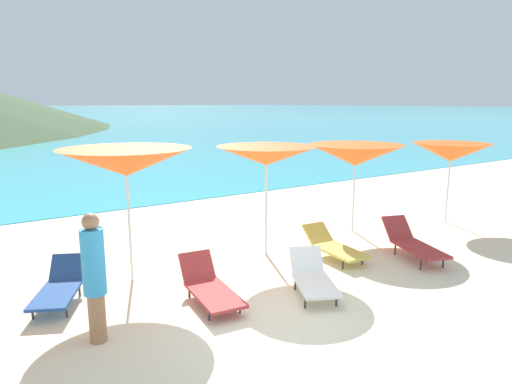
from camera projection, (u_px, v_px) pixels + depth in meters
name	position (u px, v px, depth m)	size (l,w,h in m)	color
ground_plane	(97.00, 205.00, 14.85)	(50.00, 100.00, 0.30)	beige
umbrella_2	(126.00, 162.00, 7.79)	(2.43, 2.43, 2.38)	silver
umbrella_3	(266.00, 156.00, 9.16)	(2.09, 2.09, 2.29)	silver
umbrella_4	(355.00, 155.00, 10.97)	(2.37, 2.37, 2.16)	silver
umbrella_5	(451.00, 152.00, 11.84)	(2.08, 2.08, 2.11)	silver
lounge_chair_0	(334.00, 246.00, 9.32)	(0.69, 1.61, 0.57)	#D8BF4C
lounge_chair_1	(59.00, 286.00, 7.23)	(1.14, 1.54, 0.61)	#1E478C
lounge_chair_2	(313.00, 277.00, 7.57)	(1.11, 1.46, 0.64)	white
lounge_chair_4	(209.00, 286.00, 7.30)	(0.75, 1.64, 0.63)	#A53333
lounge_chair_5	(413.00, 242.00, 9.34)	(1.11, 1.82, 0.70)	#A53333
beachgoer_0	(94.00, 274.00, 5.93)	(0.30, 0.30, 1.77)	#A3704C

